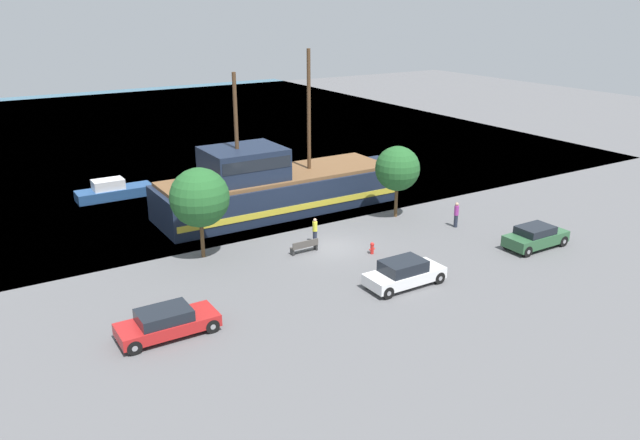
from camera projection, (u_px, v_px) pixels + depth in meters
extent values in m
plane|color=#5B5B5E|center=(331.00, 247.00, 40.39)|extent=(160.00, 160.00, 0.00)
plane|color=#38667F|center=(136.00, 132.00, 75.70)|extent=(80.00, 80.00, 0.00)
cube|color=#192338|center=(278.00, 193.00, 47.25)|extent=(18.37, 5.64, 2.60)
cube|color=gold|center=(278.00, 198.00, 47.38)|extent=(18.00, 5.72, 0.45)
cube|color=#192338|center=(382.00, 171.00, 51.97)|extent=(1.40, 3.10, 1.82)
cube|color=brown|center=(278.00, 175.00, 46.78)|extent=(17.63, 5.19, 0.25)
cube|color=#192338|center=(244.00, 163.00, 44.99)|extent=(5.51, 4.51, 2.28)
cube|color=black|center=(243.00, 159.00, 44.88)|extent=(5.23, 4.57, 0.82)
cylinder|color=#4C331E|center=(309.00, 110.00, 46.61)|extent=(0.28, 0.28, 8.98)
cylinder|color=#4C331E|center=(236.00, 127.00, 43.88)|extent=(0.28, 0.28, 7.63)
cube|color=navy|center=(115.00, 193.00, 50.41)|extent=(5.98, 1.96, 0.80)
cube|color=silver|center=(108.00, 184.00, 49.93)|extent=(2.39, 1.53, 0.78)
cube|color=black|center=(117.00, 183.00, 50.28)|extent=(0.12, 1.37, 0.63)
cube|color=#2D5B38|center=(536.00, 238.00, 40.15)|extent=(4.39, 1.83, 0.71)
cube|color=black|center=(535.00, 230.00, 39.88)|extent=(2.28, 1.64, 0.50)
cylinder|color=black|center=(563.00, 241.00, 40.41)|extent=(0.72, 0.22, 0.72)
cylinder|color=gray|center=(563.00, 241.00, 40.41)|extent=(0.27, 0.25, 0.27)
cylinder|color=black|center=(542.00, 234.00, 41.73)|extent=(0.72, 0.22, 0.72)
cylinder|color=gray|center=(542.00, 234.00, 41.73)|extent=(0.27, 0.25, 0.27)
cylinder|color=black|center=(527.00, 252.00, 38.74)|extent=(0.72, 0.22, 0.72)
cylinder|color=gray|center=(527.00, 252.00, 38.74)|extent=(0.27, 0.25, 0.27)
cylinder|color=black|center=(507.00, 243.00, 40.06)|extent=(0.72, 0.22, 0.72)
cylinder|color=gray|center=(507.00, 243.00, 40.06)|extent=(0.27, 0.25, 0.27)
cube|color=#B21E1E|center=(168.00, 325.00, 29.58)|extent=(4.73, 1.93, 0.58)
cube|color=black|center=(164.00, 315.00, 29.33)|extent=(2.46, 1.74, 0.54)
cylinder|color=black|center=(212.00, 326.00, 29.88)|extent=(0.70, 0.22, 0.70)
cylinder|color=gray|center=(212.00, 326.00, 29.88)|extent=(0.27, 0.25, 0.27)
cylinder|color=black|center=(199.00, 311.00, 31.28)|extent=(0.70, 0.22, 0.70)
cylinder|color=gray|center=(199.00, 311.00, 31.28)|extent=(0.27, 0.25, 0.27)
cylinder|color=black|center=(134.00, 348.00, 28.02)|extent=(0.70, 0.22, 0.70)
cylinder|color=gray|center=(134.00, 348.00, 28.02)|extent=(0.27, 0.25, 0.27)
cylinder|color=black|center=(124.00, 331.00, 29.42)|extent=(0.70, 0.22, 0.70)
cylinder|color=gray|center=(124.00, 331.00, 29.42)|extent=(0.27, 0.25, 0.27)
cube|color=white|center=(405.00, 276.00, 34.79)|extent=(4.62, 1.87, 0.63)
cube|color=black|center=(403.00, 266.00, 34.51)|extent=(2.40, 1.69, 0.64)
cylinder|color=black|center=(439.00, 278.00, 35.08)|extent=(0.70, 0.22, 0.70)
cylinder|color=gray|center=(439.00, 278.00, 35.08)|extent=(0.27, 0.25, 0.27)
cylinder|color=black|center=(420.00, 267.00, 36.44)|extent=(0.70, 0.22, 0.70)
cylinder|color=gray|center=(420.00, 267.00, 36.44)|extent=(0.27, 0.25, 0.27)
cylinder|color=black|center=(388.00, 293.00, 33.28)|extent=(0.70, 0.22, 0.70)
cylinder|color=gray|center=(388.00, 293.00, 33.28)|extent=(0.27, 0.25, 0.27)
cylinder|color=black|center=(369.00, 281.00, 34.64)|extent=(0.70, 0.22, 0.70)
cylinder|color=gray|center=(369.00, 281.00, 34.64)|extent=(0.27, 0.25, 0.27)
cylinder|color=red|center=(372.00, 250.00, 39.25)|extent=(0.22, 0.22, 0.56)
sphere|color=red|center=(372.00, 244.00, 39.13)|extent=(0.25, 0.25, 0.25)
cylinder|color=red|center=(370.00, 250.00, 39.16)|extent=(0.10, 0.09, 0.09)
cylinder|color=red|center=(374.00, 249.00, 39.32)|extent=(0.10, 0.09, 0.09)
cube|color=#4C4742|center=(304.00, 246.00, 39.41)|extent=(1.84, 0.45, 0.05)
cube|color=#4C4742|center=(306.00, 244.00, 39.18)|extent=(1.84, 0.06, 0.40)
cube|color=#2D2D2D|center=(292.00, 252.00, 39.05)|extent=(0.12, 0.36, 0.40)
cube|color=#2D2D2D|center=(316.00, 247.00, 39.91)|extent=(0.12, 0.36, 0.40)
cylinder|color=#232838|center=(315.00, 237.00, 40.98)|extent=(0.27, 0.27, 0.83)
cylinder|color=gold|center=(315.00, 226.00, 40.74)|extent=(0.32, 0.32, 0.64)
sphere|color=tan|center=(315.00, 220.00, 40.59)|extent=(0.23, 0.23, 0.23)
cylinder|color=#232838|center=(456.00, 221.00, 43.85)|extent=(0.27, 0.27, 0.89)
cylinder|color=#99338C|center=(457.00, 210.00, 43.59)|extent=(0.32, 0.32, 0.68)
sphere|color=tan|center=(457.00, 204.00, 43.43)|extent=(0.24, 0.24, 0.24)
cylinder|color=brown|center=(202.00, 239.00, 38.49)|extent=(0.24, 0.24, 2.33)
sphere|color=#235B28|center=(200.00, 197.00, 37.58)|extent=(3.63, 3.63, 3.63)
cylinder|color=brown|center=(396.00, 202.00, 45.76)|extent=(0.24, 0.24, 2.28)
sphere|color=#235B28|center=(397.00, 169.00, 44.92)|extent=(3.24, 3.24, 3.24)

